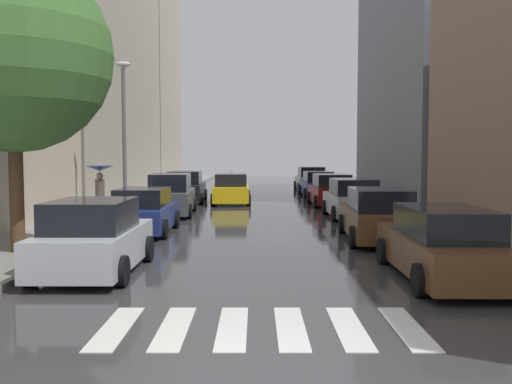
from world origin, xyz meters
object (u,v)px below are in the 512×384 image
(parked_car_right_second, at_px, (381,216))
(street_tree_left, at_px, (15,54))
(lamp_post_left, at_px, (126,126))
(parked_car_right_sixth, at_px, (313,180))
(parked_car_right_fourth, at_px, (334,191))
(parked_car_right_nearest, at_px, (445,245))
(parked_car_left_second, at_px, (146,212))
(parked_car_left_nearest, at_px, (96,239))
(parked_car_left_fourth, at_px, (188,188))
(parked_car_right_fifth, at_px, (320,185))
(parked_car_right_third, at_px, (355,200))
(parked_car_left_third, at_px, (173,196))
(pedestrian_foreground, at_px, (102,179))
(taxi_midroad, at_px, (234,190))

(parked_car_right_second, xyz_separation_m, street_tree_left, (-9.98, -2.82, 4.45))
(lamp_post_left, bearing_deg, parked_car_right_sixth, 61.38)
(street_tree_left, xyz_separation_m, lamp_post_left, (0.72, 8.81, -1.38))
(parked_car_right_fourth, xyz_separation_m, parked_car_right_sixth, (0.10, 11.72, 0.04))
(parked_car_right_nearest, relative_size, parked_car_right_sixth, 1.14)
(parked_car_left_second, xyz_separation_m, parked_car_right_fourth, (7.68, 10.07, 0.05))
(parked_car_left_nearest, distance_m, street_tree_left, 5.47)
(parked_car_left_fourth, bearing_deg, parked_car_right_fifth, -62.85)
(parked_car_left_nearest, height_order, parked_car_right_third, parked_car_left_nearest)
(parked_car_right_nearest, xyz_separation_m, parked_car_right_third, (0.06, 11.47, 0.04))
(parked_car_right_second, relative_size, street_tree_left, 0.62)
(parked_car_left_nearest, relative_size, parked_car_right_fifth, 0.96)
(parked_car_right_fifth, bearing_deg, parked_car_left_third, 142.37)
(parked_car_left_second, relative_size, parked_car_right_fifth, 0.96)
(parked_car_left_second, bearing_deg, parked_car_left_nearest, -178.70)
(parked_car_left_fourth, bearing_deg, parked_car_right_fourth, -105.46)
(parked_car_right_sixth, bearing_deg, pedestrian_foreground, 150.10)
(parked_car_left_third, distance_m, lamp_post_left, 3.65)
(parked_car_left_nearest, distance_m, parked_car_left_third, 11.95)
(parked_car_left_second, xyz_separation_m, parked_car_right_third, (7.84, 4.58, 0.05))
(parked_car_right_second, bearing_deg, parked_car_right_third, 0.39)
(parked_car_left_nearest, relative_size, parked_car_right_second, 0.86)
(parked_car_right_sixth, relative_size, lamp_post_left, 0.67)
(parked_car_left_nearest, height_order, parked_car_left_second, parked_car_left_nearest)
(parked_car_right_sixth, height_order, pedestrian_foreground, pedestrian_foreground)
(parked_car_left_nearest, relative_size, parked_car_left_third, 0.86)
(parked_car_right_sixth, distance_m, taxi_midroad, 11.80)
(parked_car_right_second, height_order, lamp_post_left, lamp_post_left)
(parked_car_left_nearest, xyz_separation_m, parked_car_left_second, (-0.15, 6.30, -0.05))
(parked_car_right_fourth, bearing_deg, parked_car_left_nearest, 153.50)
(parked_car_right_fourth, relative_size, lamp_post_left, 0.66)
(parked_car_right_fifth, bearing_deg, pedestrian_foreground, 140.91)
(parked_car_left_second, bearing_deg, parked_car_right_second, -101.39)
(parked_car_left_nearest, bearing_deg, parked_car_left_fourth, 0.89)
(parked_car_right_fourth, xyz_separation_m, parked_car_right_fifth, (-0.01, 6.16, -0.02))
(parked_car_left_nearest, distance_m, lamp_post_left, 11.34)
(parked_car_right_third, relative_size, parked_car_right_fourth, 1.00)
(parked_car_right_fifth, bearing_deg, parked_car_right_nearest, 178.38)
(parked_car_left_third, relative_size, parked_car_right_sixth, 1.12)
(parked_car_right_sixth, xyz_separation_m, street_tree_left, (-10.18, -26.13, 4.40))
(parked_car_right_nearest, bearing_deg, parked_car_right_third, 0.12)
(parked_car_left_fourth, xyz_separation_m, pedestrian_foreground, (-2.23, -9.01, 0.89))
(parked_car_left_nearest, relative_size, parked_car_right_third, 0.96)
(parked_car_right_fourth, bearing_deg, parked_car_left_second, 140.87)
(parked_car_left_second, bearing_deg, parked_car_right_fifth, -25.32)
(parked_car_left_third, distance_m, street_tree_left, 11.18)
(taxi_midroad, bearing_deg, lamp_post_left, 147.23)
(parked_car_right_second, bearing_deg, parked_car_left_second, 81.41)
(parked_car_left_nearest, bearing_deg, parked_car_right_fourth, -24.59)
(parked_car_right_second, distance_m, taxi_midroad, 13.78)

